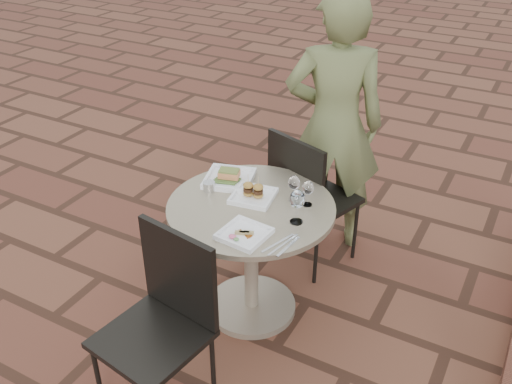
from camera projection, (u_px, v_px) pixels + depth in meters
The scene contains 13 objects.
ground at pixel (211, 321), 3.31m from camera, with size 60.00×60.00×0.00m, color brown.
cafe_table at pixel (251, 243), 3.15m from camera, with size 0.90×0.90×0.73m.
chair_far at pixel (306, 191), 3.50m from camera, with size 0.56×0.56×0.93m.
chair_near at pixel (165, 311), 2.59m from camera, with size 0.50×0.50×0.93m.
diner at pixel (334, 126), 3.57m from camera, with size 0.63×0.41×1.72m, color #5A6135.
plate_salmon at pixel (229, 178), 3.23m from camera, with size 0.33×0.33×0.07m.
plate_sliders at pixel (253, 194), 3.07m from camera, with size 0.25×0.25×0.14m.
plate_tuna at pixel (244, 234), 2.78m from camera, with size 0.24×0.24×0.03m.
wine_glass_right at pixel (297, 200), 2.82m from camera, with size 0.08×0.08×0.19m.
wine_glass_mid at pixel (294, 183), 3.01m from camera, with size 0.06×0.06×0.15m.
wine_glass_far at pixel (308, 188), 2.97m from camera, with size 0.06×0.06×0.14m.
steel_ramekin at pixel (209, 186), 3.14m from camera, with size 0.07×0.07×0.05m, color silver.
cutlery_set at pixel (283, 245), 2.72m from camera, with size 0.10×0.22×0.00m, color silver, non-canonical shape.
Camera 1 is at (1.40, -2.02, 2.35)m, focal length 40.00 mm.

